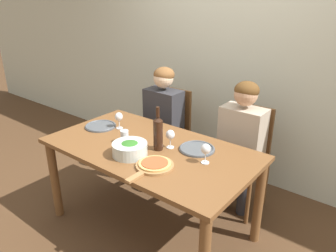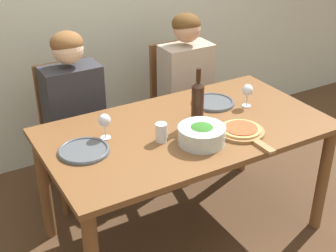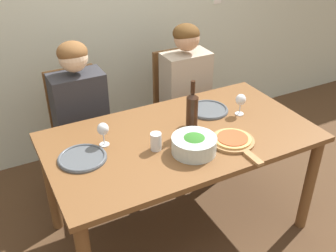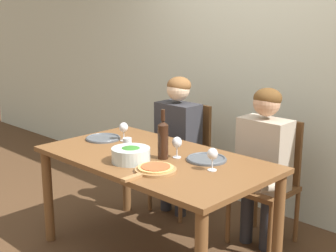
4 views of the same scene
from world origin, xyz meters
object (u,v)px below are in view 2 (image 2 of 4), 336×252
object	(u,v)px
wine_bottle	(198,102)
wine_glass_centre	(198,101)
chair_left	(72,127)
dinner_plate_right	(213,102)
dinner_plate_left	(84,150)
broccoli_bowl	(202,135)
pizza_on_board	(242,131)
chair_right	(179,100)
wine_glass_left	(105,122)
person_woman	(74,104)
person_man	(187,79)
water_tumbler	(161,132)
wine_glass_right	(248,91)

from	to	relation	value
wine_bottle	wine_glass_centre	xyz separation A→B (m)	(0.06, 0.08, -0.04)
chair_left	dinner_plate_right	world-z (taller)	chair_left
dinner_plate_left	dinner_plate_right	world-z (taller)	same
broccoli_bowl	wine_glass_centre	bearing A→B (deg)	60.72
chair_left	pizza_on_board	world-z (taller)	chair_left
broccoli_bowl	pizza_on_board	distance (m)	0.26
chair_right	wine_glass_left	bearing A→B (deg)	-142.37
person_woman	person_man	xyz separation A→B (m)	(0.89, 0.00, 0.00)
dinner_plate_left	person_woman	bearing A→B (deg)	74.59
chair_left	wine_glass_left	xyz separation A→B (m)	(-0.02, -0.70, 0.36)
dinner_plate_right	wine_glass_left	size ratio (longest dim) A/B	1.85
wine_glass_left	water_tumbler	size ratio (longest dim) A/B	1.39
dinner_plate_left	pizza_on_board	bearing A→B (deg)	-16.80
person_woman	wine_glass_centre	xyz separation A→B (m)	(0.58, -0.61, 0.14)
wine_bottle	wine_glass_left	bearing A→B (deg)	168.84
person_man	pizza_on_board	bearing A→B (deg)	-102.78
chair_right	wine_bottle	bearing A→B (deg)	-114.35
person_man	wine_glass_right	bearing A→B (deg)	-86.60
wine_glass_left	water_tumbler	world-z (taller)	wine_glass_left
dinner_plate_left	wine_glass_centre	distance (m)	0.77
person_woman	dinner_plate_right	world-z (taller)	person_woman
broccoli_bowl	wine_glass_left	bearing A→B (deg)	144.55
dinner_plate_left	chair_right	bearing A→B (deg)	36.16
dinner_plate_left	wine_glass_right	xyz separation A→B (m)	(1.11, 0.01, 0.10)
wine_glass_right	dinner_plate_right	bearing A→B (deg)	139.26
wine_glass_left	chair_right	bearing A→B (deg)	37.63
chair_right	dinner_plate_left	xyz separation A→B (m)	(-1.07, -0.78, 0.27)
chair_left	wine_glass_right	bearing A→B (deg)	-39.68
wine_glass_left	wine_bottle	bearing A→B (deg)	-11.16
dinner_plate_right	water_tumbler	bearing A→B (deg)	-153.92
chair_right	water_tumbler	bearing A→B (deg)	-126.43
dinner_plate_left	dinner_plate_right	distance (m)	0.96
broccoli_bowl	dinner_plate_right	distance (m)	0.52
broccoli_bowl	wine_glass_left	world-z (taller)	wine_glass_left
person_man	wine_glass_right	xyz separation A→B (m)	(0.04, -0.65, 0.14)
chair_left	wine_bottle	xyz separation A→B (m)	(0.52, -0.81, 0.40)
pizza_on_board	water_tumbler	size ratio (longest dim) A/B	3.78
chair_right	person_man	bearing A→B (deg)	-90.00
chair_left	wine_glass_left	size ratio (longest dim) A/B	6.40
person_woman	wine_glass_centre	size ratio (longest dim) A/B	8.16
dinner_plate_left	broccoli_bowl	bearing A→B (deg)	-21.04
person_woman	dinner_plate_right	bearing A→B (deg)	-33.91
wine_glass_centre	dinner_plate_left	bearing A→B (deg)	-175.82
pizza_on_board	person_man	bearing A→B (deg)	77.22
water_tumbler	broccoli_bowl	bearing A→B (deg)	-34.72
wine_bottle	pizza_on_board	size ratio (longest dim) A/B	0.85
person_woman	water_tumbler	size ratio (longest dim) A/B	11.35
wine_glass_left	dinner_plate_left	bearing A→B (deg)	-153.18
wine_bottle	wine_glass_centre	world-z (taller)	wine_bottle
wine_bottle	dinner_plate_right	size ratio (longest dim) A/B	1.25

